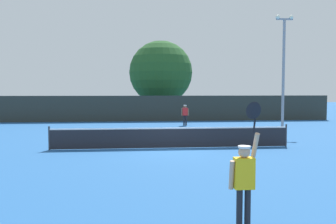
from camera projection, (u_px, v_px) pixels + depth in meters
name	position (u px, v px, depth m)	size (l,w,h in m)	color
ground_plane	(171.00, 148.00, 16.33)	(120.00, 120.00, 0.00)	#235693
tennis_net	(171.00, 137.00, 16.29)	(11.12, 0.08, 1.07)	#232328
perimeter_fence	(154.00, 108.00, 30.52)	(31.38, 0.12, 2.22)	#2D332D
player_serving	(244.00, 174.00, 6.72)	(0.68, 0.39, 2.47)	yellow
player_receiving	(185.00, 113.00, 26.79)	(0.57, 0.23, 1.57)	red
tennis_ball	(171.00, 139.00, 19.04)	(0.07, 0.07, 0.07)	#CCE033
light_pole	(284.00, 65.00, 22.96)	(1.18, 0.28, 7.56)	gray
large_tree	(161.00, 73.00, 35.92)	(6.44, 6.44, 7.73)	brown
parked_car_near	(241.00, 107.00, 39.26)	(2.11, 4.29, 1.69)	navy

